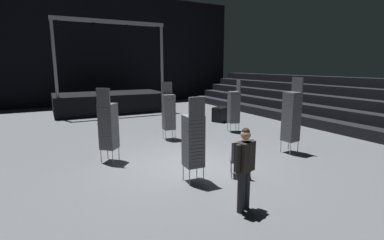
{
  "coord_description": "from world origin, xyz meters",
  "views": [
    {
      "loc": [
        -3.56,
        -7.01,
        2.84
      ],
      "look_at": [
        -0.1,
        -0.35,
        1.4
      ],
      "focal_mm": 26.56,
      "sensor_mm": 36.0,
      "label": 1
    }
  ],
  "objects_px": {
    "chair_stack_mid_left": "(234,106)",
    "equipment_road_case": "(221,114)",
    "chair_stack_front_left": "(169,111)",
    "chair_stack_mid_centre": "(193,140)",
    "chair_stack_rear_left": "(108,125)",
    "man_with_tie": "(245,165)",
    "stage_riser": "(110,101)",
    "chair_stack_front_right": "(291,116)",
    "loose_chair_near_man": "(239,157)"
  },
  "relations": [
    {
      "from": "man_with_tie",
      "to": "chair_stack_front_left",
      "type": "height_order",
      "value": "chair_stack_front_left"
    },
    {
      "from": "stage_riser",
      "to": "chair_stack_mid_left",
      "type": "xyz_separation_m",
      "value": [
        3.63,
        -8.08,
        0.46
      ]
    },
    {
      "from": "stage_riser",
      "to": "loose_chair_near_man",
      "type": "distance_m",
      "value": 12.4
    },
    {
      "from": "chair_stack_mid_left",
      "to": "stage_riser",
      "type": "bearing_deg",
      "value": 40.69
    },
    {
      "from": "chair_stack_mid_left",
      "to": "loose_chair_near_man",
      "type": "height_order",
      "value": "chair_stack_mid_left"
    },
    {
      "from": "chair_stack_mid_left",
      "to": "chair_stack_front_right",
      "type": "bearing_deg",
      "value": -165.87
    },
    {
      "from": "chair_stack_rear_left",
      "to": "stage_riser",
      "type": "bearing_deg",
      "value": 119.34
    },
    {
      "from": "chair_stack_front_left",
      "to": "chair_stack_front_right",
      "type": "xyz_separation_m",
      "value": [
        2.87,
        -3.46,
        0.13
      ]
    },
    {
      "from": "stage_riser",
      "to": "chair_stack_rear_left",
      "type": "height_order",
      "value": "stage_riser"
    },
    {
      "from": "chair_stack_mid_centre",
      "to": "chair_stack_rear_left",
      "type": "xyz_separation_m",
      "value": [
        -1.53,
        2.49,
        0.04
      ]
    },
    {
      "from": "chair_stack_front_left",
      "to": "man_with_tie",
      "type": "bearing_deg",
      "value": 88.31
    },
    {
      "from": "chair_stack_mid_centre",
      "to": "equipment_road_case",
      "type": "bearing_deg",
      "value": 54.2
    },
    {
      "from": "chair_stack_front_left",
      "to": "chair_stack_rear_left",
      "type": "height_order",
      "value": "same"
    },
    {
      "from": "chair_stack_front_right",
      "to": "chair_stack_mid_centre",
      "type": "height_order",
      "value": "chair_stack_front_right"
    },
    {
      "from": "stage_riser",
      "to": "chair_stack_rear_left",
      "type": "bearing_deg",
      "value": -101.65
    },
    {
      "from": "stage_riser",
      "to": "chair_stack_mid_left",
      "type": "distance_m",
      "value": 8.87
    },
    {
      "from": "chair_stack_mid_left",
      "to": "chair_stack_front_left",
      "type": "bearing_deg",
      "value": 104.57
    },
    {
      "from": "stage_riser",
      "to": "equipment_road_case",
      "type": "xyz_separation_m",
      "value": [
        4.44,
        -5.87,
        -0.28
      ]
    },
    {
      "from": "man_with_tie",
      "to": "loose_chair_near_man",
      "type": "height_order",
      "value": "man_with_tie"
    },
    {
      "from": "loose_chair_near_man",
      "to": "chair_stack_front_right",
      "type": "bearing_deg",
      "value": 51.97
    },
    {
      "from": "equipment_road_case",
      "to": "loose_chair_near_man",
      "type": "xyz_separation_m",
      "value": [
        -3.72,
        -6.51,
        0.16
      ]
    },
    {
      "from": "chair_stack_rear_left",
      "to": "equipment_road_case",
      "type": "bearing_deg",
      "value": 71.24
    },
    {
      "from": "chair_stack_front_right",
      "to": "chair_stack_mid_centre",
      "type": "distance_m",
      "value": 4.01
    },
    {
      "from": "chair_stack_rear_left",
      "to": "chair_stack_front_right",
      "type": "bearing_deg",
      "value": 22.53
    },
    {
      "from": "chair_stack_front_right",
      "to": "equipment_road_case",
      "type": "distance_m",
      "value": 5.72
    },
    {
      "from": "man_with_tie",
      "to": "chair_stack_mid_centre",
      "type": "bearing_deg",
      "value": -103.08
    },
    {
      "from": "chair_stack_front_left",
      "to": "chair_stack_mid_centre",
      "type": "relative_size",
      "value": 1.04
    },
    {
      "from": "chair_stack_front_left",
      "to": "chair_stack_mid_centre",
      "type": "bearing_deg",
      "value": 82.08
    },
    {
      "from": "stage_riser",
      "to": "equipment_road_case",
      "type": "height_order",
      "value": "stage_riser"
    },
    {
      "from": "chair_stack_front_left",
      "to": "chair_stack_mid_left",
      "type": "xyz_separation_m",
      "value": [
        3.01,
        -0.1,
        0.0
      ]
    },
    {
      "from": "chair_stack_front_right",
      "to": "chair_stack_rear_left",
      "type": "distance_m",
      "value": 5.78
    },
    {
      "from": "chair_stack_front_right",
      "to": "chair_stack_rear_left",
      "type": "bearing_deg",
      "value": 67.05
    },
    {
      "from": "stage_riser",
      "to": "man_with_tie",
      "type": "height_order",
      "value": "stage_riser"
    },
    {
      "from": "chair_stack_front_left",
      "to": "chair_stack_rear_left",
      "type": "distance_m",
      "value": 3.08
    },
    {
      "from": "chair_stack_front_right",
      "to": "equipment_road_case",
      "type": "xyz_separation_m",
      "value": [
        0.95,
        5.57,
        -0.86
      ]
    },
    {
      "from": "chair_stack_mid_left",
      "to": "chair_stack_rear_left",
      "type": "distance_m",
      "value": 5.82
    },
    {
      "from": "chair_stack_front_right",
      "to": "stage_riser",
      "type": "bearing_deg",
      "value": 12.49
    },
    {
      "from": "chair_stack_mid_centre",
      "to": "loose_chair_near_man",
      "type": "relative_size",
      "value": 2.26
    },
    {
      "from": "equipment_road_case",
      "to": "chair_stack_front_right",
      "type": "bearing_deg",
      "value": -99.64
    },
    {
      "from": "man_with_tie",
      "to": "equipment_road_case",
      "type": "bearing_deg",
      "value": -140.25
    },
    {
      "from": "stage_riser",
      "to": "chair_stack_front_left",
      "type": "distance_m",
      "value": 8.02
    },
    {
      "from": "stage_riser",
      "to": "man_with_tie",
      "type": "relative_size",
      "value": 3.82
    },
    {
      "from": "chair_stack_mid_left",
      "to": "equipment_road_case",
      "type": "bearing_deg",
      "value": -3.58
    },
    {
      "from": "chair_stack_mid_left",
      "to": "equipment_road_case",
      "type": "height_order",
      "value": "chair_stack_mid_left"
    },
    {
      "from": "man_with_tie",
      "to": "equipment_road_case",
      "type": "relative_size",
      "value": 1.88
    },
    {
      "from": "stage_riser",
      "to": "chair_stack_mid_centre",
      "type": "height_order",
      "value": "stage_riser"
    },
    {
      "from": "chair_stack_front_right",
      "to": "chair_stack_mid_left",
      "type": "relative_size",
      "value": 1.11
    },
    {
      "from": "stage_riser",
      "to": "chair_stack_mid_left",
      "type": "bearing_deg",
      "value": -65.79
    },
    {
      "from": "chair_stack_rear_left",
      "to": "equipment_road_case",
      "type": "relative_size",
      "value": 2.47
    },
    {
      "from": "chair_stack_mid_centre",
      "to": "stage_riser",
      "type": "bearing_deg",
      "value": 90.2
    }
  ]
}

